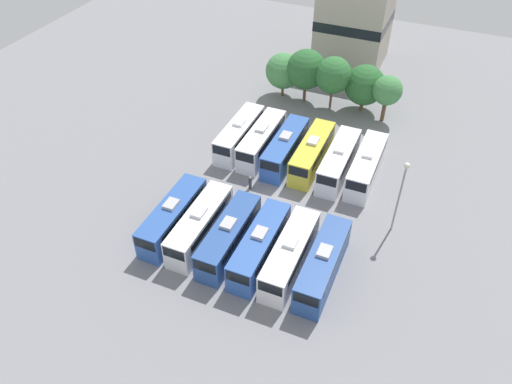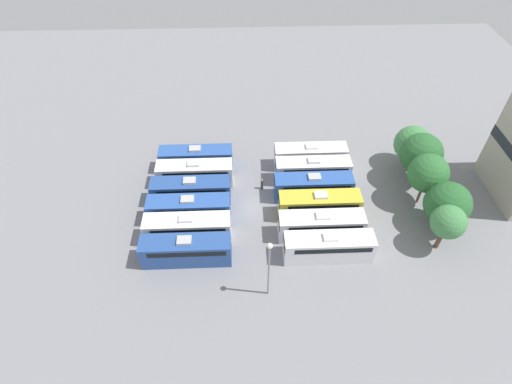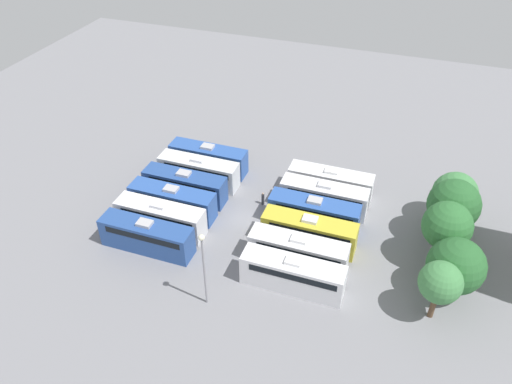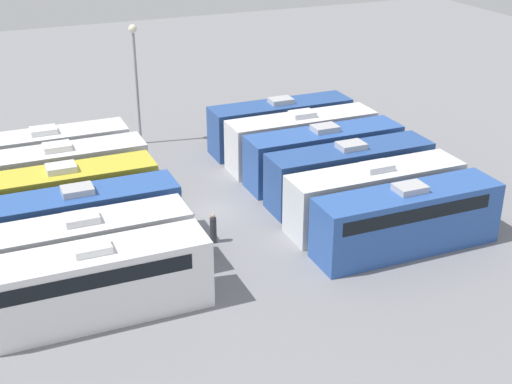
% 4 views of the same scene
% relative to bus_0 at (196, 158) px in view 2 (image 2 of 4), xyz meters
% --- Properties ---
extents(ground_plane, '(114.72, 114.72, 0.00)m').
position_rel_bus_0_xyz_m(ground_plane, '(8.12, 7.94, -1.86)').
color(ground_plane, gray).
extents(bus_0, '(2.63, 10.30, 3.74)m').
position_rel_bus_0_xyz_m(bus_0, '(0.00, 0.00, 0.00)').
color(bus_0, '#2D56A8').
rests_on(bus_0, ground_plane).
extents(bus_1, '(2.63, 10.30, 3.74)m').
position_rel_bus_0_xyz_m(bus_1, '(3.14, 0.04, 0.00)').
color(bus_1, silver).
rests_on(bus_1, ground_plane).
extents(bus_2, '(2.63, 10.30, 3.74)m').
position_rel_bus_0_xyz_m(bus_2, '(6.51, -0.24, 0.00)').
color(bus_2, '#284C93').
rests_on(bus_2, ground_plane).
extents(bus_3, '(2.63, 10.30, 3.74)m').
position_rel_bus_0_xyz_m(bus_3, '(9.82, -0.24, 0.00)').
color(bus_3, '#2D56A8').
rests_on(bus_3, ground_plane).
extents(bus_4, '(2.63, 10.30, 3.74)m').
position_rel_bus_0_xyz_m(bus_4, '(12.91, -0.17, 0.00)').
color(bus_4, silver).
rests_on(bus_4, ground_plane).
extents(bus_5, '(2.63, 10.30, 3.74)m').
position_rel_bus_0_xyz_m(bus_5, '(16.15, -0.07, 0.00)').
color(bus_5, '#284C93').
rests_on(bus_5, ground_plane).
extents(bus_6, '(2.63, 10.30, 3.74)m').
position_rel_bus_0_xyz_m(bus_6, '(0.07, 16.36, 0.00)').
color(bus_6, white).
rests_on(bus_6, ground_plane).
extents(bus_7, '(2.63, 10.30, 3.74)m').
position_rel_bus_0_xyz_m(bus_7, '(3.12, 16.27, 0.00)').
color(bus_7, silver).
rests_on(bus_7, ground_plane).
extents(bus_8, '(2.63, 10.30, 3.74)m').
position_rel_bus_0_xyz_m(bus_8, '(6.40, 15.88, 0.00)').
color(bus_8, '#2D56A8').
rests_on(bus_8, ground_plane).
extents(bus_9, '(2.63, 10.30, 3.74)m').
position_rel_bus_0_xyz_m(bus_9, '(9.72, 16.19, 0.00)').
color(bus_9, gold).
rests_on(bus_9, ground_plane).
extents(bus_10, '(2.63, 10.30, 3.74)m').
position_rel_bus_0_xyz_m(bus_10, '(13.09, 15.89, 0.00)').
color(bus_10, silver).
rests_on(bus_10, ground_plane).
extents(bus_11, '(2.63, 10.30, 3.74)m').
position_rel_bus_0_xyz_m(bus_11, '(16.31, 16.25, 0.00)').
color(bus_11, white).
rests_on(bus_11, ground_plane).
extents(worker_person, '(0.36, 0.36, 1.72)m').
position_rel_bus_0_xyz_m(worker_person, '(4.66, 9.15, -1.07)').
color(worker_person, '#333338').
rests_on(worker_person, ground_plane).
extents(light_pole, '(0.60, 0.60, 8.74)m').
position_rel_bus_0_xyz_m(light_pole, '(20.99, 8.99, 3.97)').
color(light_pole, gray).
rests_on(light_pole, ground_plane).
extents(tree_0, '(5.08, 5.08, 6.48)m').
position_rel_bus_0_xyz_m(tree_0, '(0.53, 30.44, 2.07)').
color(tree_0, brown).
rests_on(tree_0, ground_plane).
extents(tree_1, '(5.55, 5.55, 7.75)m').
position_rel_bus_0_xyz_m(tree_1, '(3.99, 30.21, 3.10)').
color(tree_1, brown).
rests_on(tree_1, ground_plane).
extents(tree_2, '(5.01, 5.01, 7.69)m').
position_rel_bus_0_xyz_m(tree_2, '(8.03, 29.67, 3.32)').
color(tree_2, brown).
rests_on(tree_2, ground_plane).
extents(tree_3, '(5.51, 5.51, 6.72)m').
position_rel_bus_0_xyz_m(tree_3, '(12.21, 30.91, 2.09)').
color(tree_3, brown).
rests_on(tree_3, ground_plane).
extents(tree_4, '(3.95, 3.95, 6.56)m').
position_rel_bus_0_xyz_m(tree_4, '(15.50, 29.55, 2.68)').
color(tree_4, brown).
rests_on(tree_4, ground_plane).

